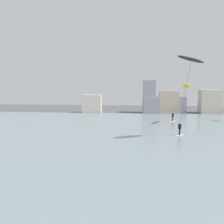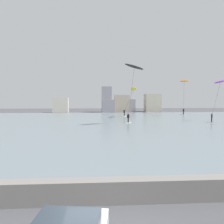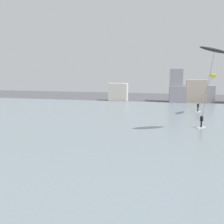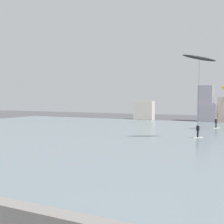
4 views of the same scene
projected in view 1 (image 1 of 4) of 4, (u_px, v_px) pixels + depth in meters
The scene contains 4 objects.
water_bay at pixel (141, 137), 31.41m from camera, with size 84.00×52.00×0.10m, color gray.
far_shore_buildings at pixel (166, 102), 58.72m from camera, with size 31.77×4.97×7.56m.
kitesurfer_black at pixel (190, 65), 28.45m from camera, with size 3.96×5.27×9.78m.
kitesurfer_yellow at pixel (185, 88), 41.42m from camera, with size 3.29×5.19×6.81m.
Camera 1 is at (-0.36, -0.84, 6.49)m, focal length 40.58 mm.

